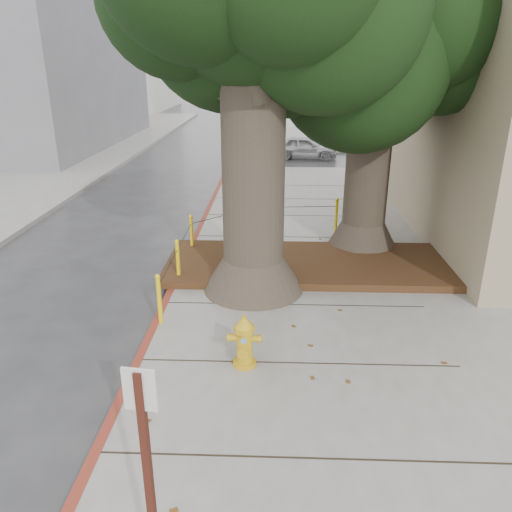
{
  "coord_description": "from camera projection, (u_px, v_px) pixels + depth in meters",
  "views": [
    {
      "loc": [
        0.11,
        -6.64,
        4.52
      ],
      "look_at": [
        -0.23,
        2.12,
        1.1
      ],
      "focal_mm": 35.0,
      "sensor_mm": 36.0,
      "label": 1
    }
  ],
  "objects": [
    {
      "name": "car_dark",
      "position": [
        58.0,
        141.0,
        26.65
      ],
      "size": [
        1.8,
        3.92,
        1.11
      ],
      "primitive_type": "imported",
      "rotation": [
        0.0,
        0.0,
        0.06
      ],
      "color": "black",
      "rests_on": "ground"
    },
    {
      "name": "planter_bed",
      "position": [
        308.0,
        264.0,
        11.34
      ],
      "size": [
        6.4,
        2.6,
        0.16
      ],
      "primitive_type": "cube",
      "color": "black",
      "rests_on": "sidewalk_main"
    },
    {
      "name": "fire_hydrant",
      "position": [
        244.0,
        341.0,
        7.55
      ],
      "size": [
        0.45,
        0.4,
        0.86
      ],
      "rotation": [
        0.0,
        0.0,
        -0.03
      ],
      "color": "gold",
      "rests_on": "sidewalk_main"
    },
    {
      "name": "tree_near",
      "position": [
        272.0,
        7.0,
        8.49
      ],
      "size": [
        4.5,
        3.8,
        7.68
      ],
      "color": "#4C3F33",
      "rests_on": "sidewalk_main"
    },
    {
      "name": "car_red",
      "position": [
        512.0,
        153.0,
        23.26
      ],
      "size": [
        3.57,
        1.66,
        1.13
      ],
      "primitive_type": "imported",
      "rotation": [
        0.0,
        0.0,
        1.71
      ],
      "color": "maroon",
      "rests_on": "ground"
    },
    {
      "name": "building_far_white",
      "position": [
        98.0,
        28.0,
        47.6
      ],
      "size": [
        12.0,
        18.0,
        15.0
      ],
      "primitive_type": "cube",
      "color": "silver",
      "rests_on": "ground"
    },
    {
      "name": "bollard_ring",
      "position": [
        232.0,
        238.0,
        11.69
      ],
      "size": [
        3.79,
        5.39,
        0.95
      ],
      "color": "yellow",
      "rests_on": "sidewalk_main"
    },
    {
      "name": "signpost",
      "position": [
        150.0,
        489.0,
        3.74
      ],
      "size": [
        0.24,
        0.06,
        2.44
      ],
      "rotation": [
        0.0,
        0.0,
        -0.13
      ],
      "color": "#471911",
      "rests_on": "sidewalk_main"
    },
    {
      "name": "ground",
      "position": [
        265.0,
        370.0,
        7.83
      ],
      "size": [
        140.0,
        140.0,
        0.0
      ],
      "primitive_type": "plane",
      "color": "#28282B",
      "rests_on": "ground"
    },
    {
      "name": "tree_far",
      "position": [
        393.0,
        37.0,
        10.86
      ],
      "size": [
        4.5,
        3.8,
        7.17
      ],
      "color": "#4C3F33",
      "rests_on": "sidewalk_main"
    },
    {
      "name": "car_silver",
      "position": [
        305.0,
        147.0,
        24.81
      ],
      "size": [
        3.39,
        1.68,
        1.11
      ],
      "primitive_type": "imported",
      "rotation": [
        0.0,
        0.0,
        1.46
      ],
      "color": "#B2B1B7",
      "rests_on": "ground"
    },
    {
      "name": "curb_red",
      "position": [
        170.0,
        295.0,
        10.2
      ],
      "size": [
        0.14,
        26.0,
        0.16
      ],
      "primitive_type": "cube",
      "color": "maroon",
      "rests_on": "ground"
    },
    {
      "name": "sidewalk_far",
      "position": [
        358.0,
        129.0,
        35.51
      ],
      "size": [
        16.0,
        20.0,
        0.15
      ],
      "primitive_type": "cube",
      "color": "slate",
      "rests_on": "ground"
    }
  ]
}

